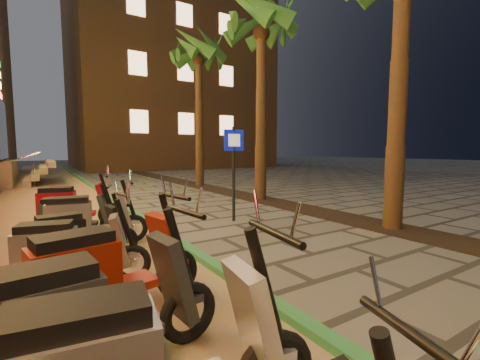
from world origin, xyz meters
TOP-DOWN VIEW (x-y plane):
  - ground at (0.00, 0.00)m, footprint 120.00×120.00m
  - parking_strip at (-2.60, 10.00)m, footprint 3.40×60.00m
  - green_curb at (-0.90, 10.00)m, footprint 0.18×60.00m
  - planting_strip at (3.60, 5.00)m, footprint 1.20×40.00m
  - apartment_block at (9.00, 32.00)m, footprint 18.00×16.06m
  - palm_c at (3.60, 7.00)m, footprint 2.97×3.02m
  - palm_d at (3.60, 12.00)m, footprint 2.97×3.02m
  - pedestrian_sign at (1.01, 4.54)m, footprint 0.51×0.11m
  - scooter_5 at (-2.78, 0.38)m, footprint 1.80×0.69m
  - scooter_6 at (-2.52, 1.26)m, footprint 1.80×0.81m
  - scooter_7 at (-2.76, 2.35)m, footprint 1.59×0.78m
  - scooter_8 at (-2.58, 3.17)m, footprint 1.52×0.65m
  - scooter_9 at (-2.35, 4.14)m, footprint 1.71×0.75m
  - scooter_10 at (-2.49, 4.93)m, footprint 1.50×0.78m
  - scooter_11 at (-2.45, 5.89)m, footprint 1.72×0.84m

SIDE VIEW (x-z plane):
  - ground at x=0.00m, z-range 0.00..0.00m
  - parking_strip at x=-2.60m, z-range 0.00..0.01m
  - planting_strip at x=3.60m, z-range 0.00..0.02m
  - green_curb at x=-0.90m, z-range 0.00..0.10m
  - scooter_10 at x=-2.49m, z-range -0.07..0.99m
  - scooter_8 at x=-2.58m, z-range -0.07..1.00m
  - scooter_7 at x=-2.76m, z-range -0.07..1.05m
  - scooter_9 at x=-2.35m, z-range -0.08..1.13m
  - scooter_11 at x=-2.45m, z-range -0.08..1.13m
  - scooter_6 at x=-2.52m, z-range -0.08..1.18m
  - scooter_5 at x=-2.78m, z-range -0.08..1.18m
  - pedestrian_sign at x=1.01m, z-range 0.34..2.64m
  - palm_c at x=3.60m, z-range 2.27..9.18m
  - palm_d at x=3.60m, z-range 2.36..9.53m
  - apartment_block at x=9.00m, z-range 0.00..25.00m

